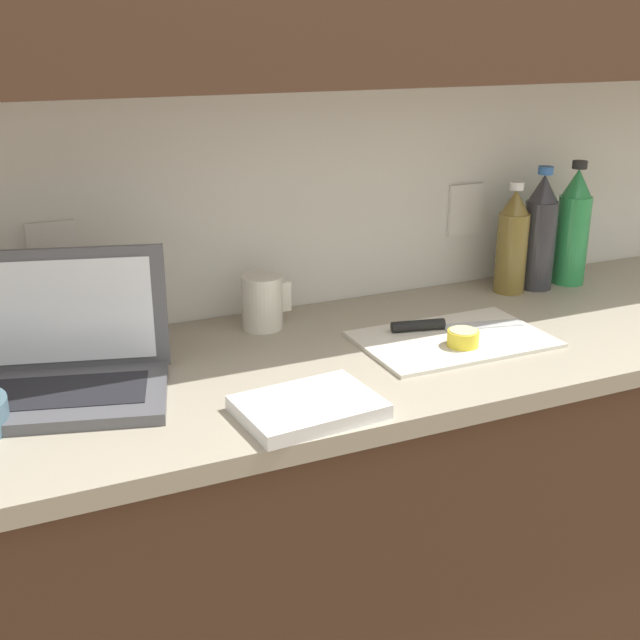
% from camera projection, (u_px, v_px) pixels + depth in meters
% --- Properties ---
extents(wall_back, '(5.20, 0.38, 2.60)m').
position_uv_depth(wall_back, '(428.00, 6.00, 1.61)').
color(wall_back, white).
rests_on(wall_back, ground_plane).
extents(counter_unit, '(2.31, 0.58, 0.94)m').
position_uv_depth(counter_unit, '(464.00, 519.00, 1.80)').
color(counter_unit, '#472D1E').
rests_on(counter_unit, ground_plane).
extents(laptop, '(0.41, 0.31, 0.24)m').
position_uv_depth(laptop, '(55.00, 361.00, 1.34)').
color(laptop, '#515156').
rests_on(laptop, counter_unit).
extents(cutting_board, '(0.37, 0.24, 0.01)m').
position_uv_depth(cutting_board, '(453.00, 339.00, 1.58)').
color(cutting_board, silver).
rests_on(cutting_board, counter_unit).
extents(knife, '(0.28, 0.09, 0.02)m').
position_uv_depth(knife, '(434.00, 325.00, 1.62)').
color(knife, silver).
rests_on(knife, cutting_board).
extents(lemon_half_cut, '(0.06, 0.06, 0.03)m').
position_uv_depth(lemon_half_cut, '(463.00, 338.00, 1.53)').
color(lemon_half_cut, yellow).
rests_on(lemon_half_cut, cutting_board).
extents(bottle_green_soda, '(0.08, 0.08, 0.29)m').
position_uv_depth(bottle_green_soda, '(573.00, 228.00, 1.90)').
color(bottle_green_soda, '#2D934C').
rests_on(bottle_green_soda, counter_unit).
extents(bottle_oil_tall, '(0.08, 0.08, 0.29)m').
position_uv_depth(bottle_oil_tall, '(540.00, 233.00, 1.86)').
color(bottle_oil_tall, '#333338').
rests_on(bottle_oil_tall, counter_unit).
extents(bottle_water_clear, '(0.07, 0.07, 0.26)m').
position_uv_depth(bottle_water_clear, '(512.00, 243.00, 1.84)').
color(bottle_water_clear, olive).
rests_on(bottle_water_clear, counter_unit).
extents(measuring_cup, '(0.10, 0.08, 0.11)m').
position_uv_depth(measuring_cup, '(263.00, 302.00, 1.64)').
color(measuring_cup, silver).
rests_on(measuring_cup, counter_unit).
extents(dish_towel, '(0.23, 0.18, 0.02)m').
position_uv_depth(dish_towel, '(308.00, 407.00, 1.28)').
color(dish_towel, white).
rests_on(dish_towel, counter_unit).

